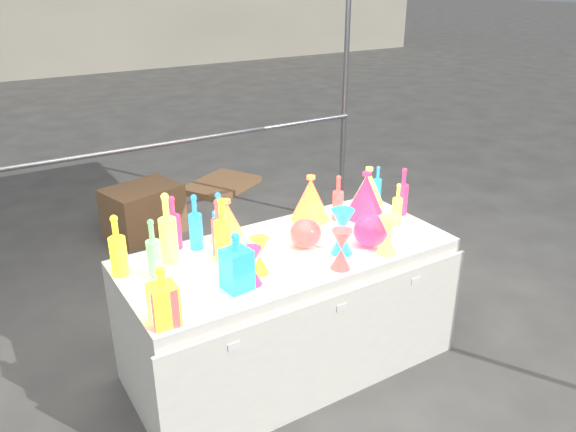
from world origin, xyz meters
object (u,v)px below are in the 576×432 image
cardboard_box_closed (143,211)px  decanter_0 (163,296)px  display_table (289,309)px  bottle_0 (117,245)px  lampshade_0 (227,220)px  globe_0 (378,234)px  hourglass_0 (341,249)px

cardboard_box_closed → decanter_0: bearing=-120.1°
display_table → cardboard_box_closed: display_table is taller
bottle_0 → lampshade_0: size_ratio=1.31×
display_table → decanter_0: 1.01m
display_table → cardboard_box_closed: bearing=93.5°
cardboard_box_closed → globe_0: bearing=-90.7°
globe_0 → lampshade_0: bearing=145.2°
bottle_0 → display_table: bearing=-14.4°
lampshade_0 → hourglass_0: bearing=-82.2°
bottle_0 → lampshade_0: bearing=6.4°
hourglass_0 → globe_0: size_ratio=1.42×
bottle_0 → decanter_0: bearing=-85.8°
cardboard_box_closed → globe_0: globe_0 is taller
hourglass_0 → bottle_0: bearing=151.7°
hourglass_0 → lampshade_0: size_ratio=0.86×
cardboard_box_closed → decanter_0: size_ratio=2.20×
cardboard_box_closed → lampshade_0: size_ratio=2.47×
decanter_0 → hourglass_0: decanter_0 is taller
bottle_0 → globe_0: (1.31, -0.40, -0.10)m
bottle_0 → globe_0: bearing=-17.1°
bottle_0 → globe_0: bottle_0 is taller
display_table → hourglass_0: bearing=-68.3°
bottle_0 → cardboard_box_closed: bearing=70.0°
decanter_0 → globe_0: bearing=6.4°
cardboard_box_closed → lampshade_0: 2.01m
decanter_0 → globe_0: size_ratio=1.85×
lampshade_0 → cardboard_box_closed: bearing=65.2°
lampshade_0 → display_table: bearing=-74.7°
decanter_0 → display_table: bearing=21.6°
bottle_0 → hourglass_0: (0.97, -0.52, -0.06)m
display_table → hourglass_0: (0.12, -0.30, 0.48)m
bottle_0 → hourglass_0: bearing=-28.3°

